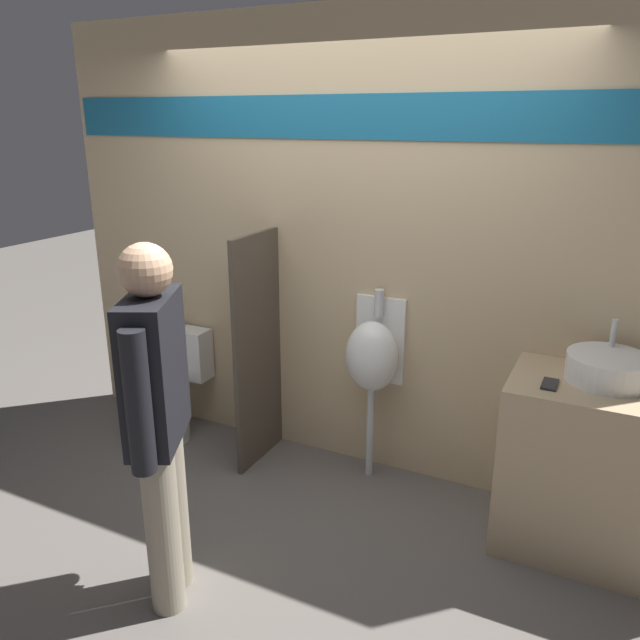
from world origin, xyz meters
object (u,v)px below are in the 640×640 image
urinal_near_counter (373,356)px  person_in_vest (158,416)px  toilet (169,392)px  sink_basin (608,368)px  cell_phone (550,384)px

urinal_near_counter → person_in_vest: (-0.43, -1.36, 0.13)m
toilet → person_in_vest: size_ratio=0.53×
sink_basin → urinal_near_counter: size_ratio=0.33×
sink_basin → cell_phone: 0.30m
sink_basin → toilet: (-2.67, -0.04, -0.65)m
toilet → sink_basin: bearing=0.9°
sink_basin → urinal_near_counter: sink_basin is taller
sink_basin → person_in_vest: size_ratio=0.24×
sink_basin → cell_phone: sink_basin is taller
urinal_near_counter → toilet: 1.51m
toilet → cell_phone: bearing=-3.1°
cell_phone → toilet: cell_phone is taller
cell_phone → urinal_near_counter: bearing=164.5°
urinal_near_counter → toilet: urinal_near_counter is taller
sink_basin → person_in_vest: (-1.67, -1.26, -0.06)m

